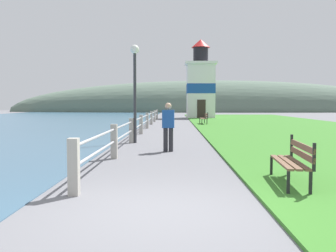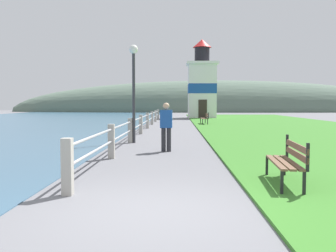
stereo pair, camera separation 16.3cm
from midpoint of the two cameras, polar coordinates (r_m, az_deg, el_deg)
ground_plane at (r=5.67m, az=-1.78°, el=-13.03°), size 160.00×160.00×0.00m
grass_verge at (r=25.09m, az=18.43°, el=-0.31°), size 12.00×55.54×0.06m
seawall_railing at (r=21.77m, az=-3.40°, el=0.77°), size 0.18×30.65×1.01m
park_bench_near at (r=7.63m, az=18.45°, el=-4.78°), size 0.63×1.82×0.94m
park_bench_midway at (r=28.42m, az=5.85°, el=1.30°), size 0.51×1.83×0.94m
lighthouse at (r=41.37m, az=5.30°, el=6.18°), size 3.41×3.41×8.57m
person_strolling at (r=12.44m, az=0.09°, el=0.12°), size 0.41×0.24×1.63m
lamp_post at (r=15.28m, az=-4.95°, el=7.70°), size 0.36×0.36×3.96m
distant_hillside at (r=72.88m, az=7.52°, el=2.18°), size 80.00×16.00×12.00m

